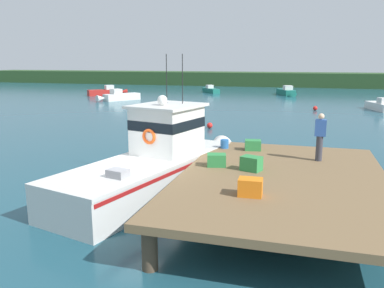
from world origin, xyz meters
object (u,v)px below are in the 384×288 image
(crate_stack_near_edge, at_px, (250,187))
(moored_boat_off_the_point, at_px, (382,106))
(mooring_buoy_outer, at_px, (315,108))
(mooring_buoy_inshore, at_px, (210,125))
(moored_boat_far_left, at_px, (107,92))
(moored_boat_outer_mooring, at_px, (210,90))
(crate_single_by_cleat, at_px, (253,145))
(bait_bucket, at_px, (225,144))
(crate_single_far, at_px, (251,164))
(deckhand_by_the_boat, at_px, (320,136))
(crate_stack_mid_dock, at_px, (217,160))
(moored_boat_far_right, at_px, (287,92))
(moored_boat_near_channel, at_px, (119,96))
(main_fishing_boat, at_px, (158,161))

(crate_stack_near_edge, xyz_separation_m, moored_boat_off_the_point, (8.03, 30.10, -1.01))
(mooring_buoy_outer, relative_size, mooring_buoy_inshore, 1.05)
(moored_boat_far_left, bearing_deg, mooring_buoy_outer, -19.17)
(moored_boat_outer_mooring, distance_m, moored_boat_far_left, 14.63)
(crate_single_by_cleat, bearing_deg, bait_bucket, 177.41)
(crate_single_far, distance_m, moored_boat_off_the_point, 29.00)
(mooring_buoy_outer, bearing_deg, moored_boat_far_left, 160.83)
(crate_single_far, relative_size, deckhand_by_the_boat, 0.37)
(crate_stack_mid_dock, relative_size, moored_boat_far_right, 0.12)
(moored_boat_far_left, bearing_deg, moored_boat_near_channel, -51.19)
(bait_bucket, height_order, moored_boat_near_channel, bait_bucket)
(mooring_buoy_inshore, bearing_deg, bait_bucket, -73.62)
(bait_bucket, bearing_deg, deckhand_by_the_boat, -16.65)
(mooring_buoy_outer, height_order, mooring_buoy_inshore, mooring_buoy_outer)
(mooring_buoy_outer, xyz_separation_m, mooring_buoy_inshore, (-7.12, -12.25, -0.01))
(crate_single_far, relative_size, mooring_buoy_inshore, 1.54)
(crate_stack_mid_dock, bearing_deg, crate_single_by_cleat, 72.70)
(crate_single_by_cleat, height_order, moored_boat_off_the_point, crate_single_by_cleat)
(crate_single_by_cleat, distance_m, moored_boat_outer_mooring, 42.14)
(crate_single_far, distance_m, mooring_buoy_inshore, 14.82)
(crate_single_by_cleat, distance_m, mooring_buoy_outer, 23.59)
(main_fishing_boat, height_order, crate_stack_mid_dock, main_fishing_boat)
(moored_boat_far_right, bearing_deg, moored_boat_off_the_point, -57.00)
(main_fishing_boat, bearing_deg, crate_single_by_cleat, 31.45)
(crate_stack_near_edge, bearing_deg, moored_boat_off_the_point, 75.06)
(bait_bucket, xyz_separation_m, moored_boat_off_the_point, (9.76, 24.84, -0.95))
(moored_boat_far_right, height_order, moored_boat_far_left, moored_boat_far_left)
(main_fishing_boat, bearing_deg, moored_boat_near_channel, 118.85)
(moored_boat_far_right, bearing_deg, moored_boat_near_channel, -145.83)
(bait_bucket, relative_size, mooring_buoy_outer, 0.83)
(bait_bucket, bearing_deg, moored_boat_outer_mooring, 104.20)
(moored_boat_far_right, bearing_deg, bait_bucket, -90.72)
(crate_single_far, bearing_deg, crate_single_by_cleat, 96.53)
(main_fishing_boat, height_order, bait_bucket, main_fishing_boat)
(crate_single_far, bearing_deg, moored_boat_far_right, 91.29)
(crate_single_far, bearing_deg, main_fishing_boat, 164.84)
(crate_stack_near_edge, bearing_deg, crate_single_by_cleat, 96.78)
(moored_boat_outer_mooring, height_order, moored_boat_far_right, moored_boat_far_right)
(moored_boat_far_right, height_order, mooring_buoy_outer, moored_boat_far_right)
(mooring_buoy_inshore, bearing_deg, moored_boat_far_right, 82.38)
(crate_stack_near_edge, bearing_deg, bait_bucket, 108.22)
(moored_boat_far_left, bearing_deg, bait_bucket, -55.31)
(moored_boat_near_channel, bearing_deg, moored_boat_far_left, 128.81)
(crate_stack_mid_dock, xyz_separation_m, bait_bucket, (-0.29, 2.70, -0.03))
(crate_single_by_cleat, bearing_deg, moored_boat_near_channel, 125.30)
(crate_stack_near_edge, relative_size, mooring_buoy_inshore, 1.54)
(main_fishing_boat, distance_m, moored_boat_outer_mooring, 43.29)
(crate_single_by_cleat, xyz_separation_m, moored_boat_far_left, (-23.61, 32.56, -0.94))
(main_fishing_boat, xyz_separation_m, crate_stack_near_edge, (3.76, -3.28, 0.42))
(crate_single_far, distance_m, bait_bucket, 3.25)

